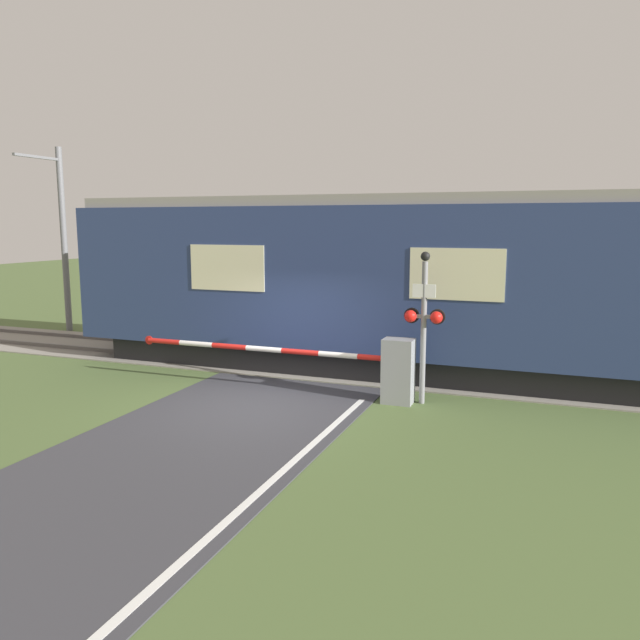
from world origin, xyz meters
The scene contains 6 objects.
ground_plane centered at (0.00, 0.00, 0.00)m, with size 80.00×80.00×0.00m, color #4C6033.
track_bed centered at (0.00, 3.66, 0.02)m, with size 36.00×3.20×0.13m.
train centered at (3.41, 3.66, 2.12)m, with size 19.22×3.02×4.16m.
crossing_barrier centered at (1.98, 1.11, 0.69)m, with size 6.25×0.44×1.29m.
signal_post centered at (2.94, 1.25, 1.70)m, with size 0.81×0.26×3.00m.
catenary_pole centered at (-9.74, 5.44, 3.11)m, with size 0.20×1.90×5.94m.
Camera 1 is at (5.31, -10.64, 3.54)m, focal length 35.00 mm.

